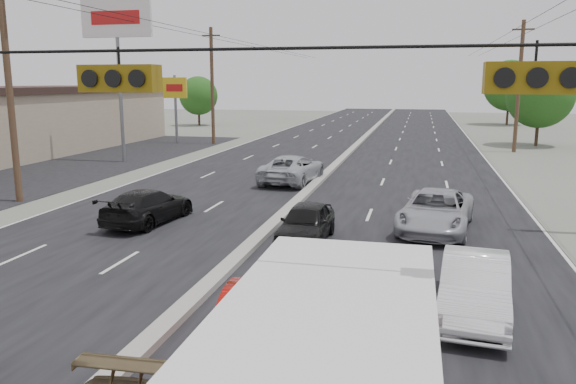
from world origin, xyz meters
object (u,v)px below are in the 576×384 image
pole_sign_far (175,93)px  tree_right_far (510,86)px  utility_pole_left_c (212,85)px  oncoming_near (148,207)px  utility_pole_left_b (9,89)px  queue_car_c (436,211)px  queue_car_a (306,223)px  queue_car_b (474,287)px  red_sedan (255,325)px  tree_left_far (198,96)px  oncoming_far (292,169)px  pole_sign_billboard (117,28)px  utility_pole_right_c (519,86)px  tree_right_mid (540,95)px

pole_sign_far → tree_right_far: tree_right_far is taller
utility_pole_left_c → oncoming_near: size_ratio=2.20×
utility_pole_left_b → queue_car_c: size_ratio=1.91×
tree_right_far → oncoming_near: 61.11m
queue_car_a → queue_car_b: (5.06, -5.18, 0.05)m
utility_pole_left_c → queue_car_b: utility_pole_left_c is taller
red_sedan → utility_pole_left_b: bearing=136.3°
tree_left_far → oncoming_far: tree_left_far is taller
pole_sign_billboard → oncoming_near: size_ratio=2.42×
tree_right_far → oncoming_far: bearing=-110.2°
queue_car_a → utility_pole_left_c: bearing=117.3°
queue_car_a → red_sedan: bearing=-84.7°
utility_pole_right_c → oncoming_far: size_ratio=1.86×
utility_pole_left_b → oncoming_far: 14.21m
utility_pole_left_b → queue_car_c: utility_pole_left_b is taller
red_sedan → queue_car_a: queue_car_a is taller
utility_pole_left_b → pole_sign_billboard: bearing=98.7°
oncoming_near → pole_sign_billboard: bearing=-51.3°
utility_pole_right_c → pole_sign_billboard: size_ratio=0.91×
pole_sign_far → tree_right_far: (32.00, 30.00, 0.55)m
pole_sign_billboard → red_sedan: size_ratio=2.78×
utility_pole_left_b → red_sedan: utility_pole_left_b is taller
oncoming_near → tree_right_mid: bearing=-115.1°
utility_pole_right_c → tree_right_far: 30.20m
tree_right_far → oncoming_far: tree_right_far is taller
pole_sign_billboard → tree_right_mid: 34.35m
utility_pole_left_b → tree_right_mid: 40.70m
utility_pole_right_c → pole_sign_far: (-28.50, -0.00, -0.70)m
pole_sign_far → queue_car_a: bearing=-58.2°
tree_right_far → red_sedan: bearing=-101.6°
tree_right_far → tree_right_mid: bearing=-92.3°
pole_sign_far → red_sedan: (18.27, -36.68, -3.76)m
utility_pole_left_b → pole_sign_far: bearing=98.0°
utility_pole_right_c → pole_sign_far: 28.51m
pole_sign_billboard → oncoming_near: bearing=-57.7°
utility_pole_left_c → utility_pole_left_b: bearing=-90.0°
queue_car_a → tree_left_far: bearing=116.9°
tree_right_far → utility_pole_left_b: bearing=-117.4°
tree_left_far → red_sedan: 61.73m
utility_pole_left_b → queue_car_b: utility_pole_left_b is taller
tree_left_far → oncoming_far: (20.60, -37.27, -2.97)m
utility_pole_left_c → tree_right_far: utility_pole_left_c is taller
utility_pole_left_c → queue_car_a: 32.08m
tree_right_far → pole_sign_far: bearing=-136.8°
tree_right_mid → red_sedan: tree_right_mid is taller
utility_pole_right_c → queue_car_a: utility_pole_right_c is taller
tree_left_far → pole_sign_far: bearing=-73.3°
tree_left_far → queue_car_a: bearing=-64.0°
utility_pole_right_c → tree_right_mid: bearing=63.4°
utility_pole_left_b → tree_right_far: bearing=62.6°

